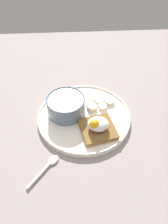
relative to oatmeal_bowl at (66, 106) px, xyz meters
The scene contains 13 objects.
ground_plane 7.90cm from the oatmeal_bowl, 158.66° to the left, with size 120.00×120.00×2.00cm, color gray.
plate 6.88cm from the oatmeal_bowl, 158.66° to the left, with size 30.22×30.22×1.60cm.
oatmeal_bowl is the anchor object (origin of this frame).
toast_slice 12.94cm from the oatmeal_bowl, 137.85° to the left, with size 12.13×12.13×1.64cm.
poached_egg 12.70cm from the oatmeal_bowl, 136.75° to the left, with size 6.33×5.45×4.10cm.
banana_slice_front 8.93cm from the oatmeal_bowl, 156.01° to the right, with size 3.74×3.73×1.22cm.
banana_slice_left 12.21cm from the oatmeal_bowl, 158.22° to the right, with size 5.06×5.06×1.63cm.
banana_slice_back 13.95cm from the oatmeal_bowl, 149.24° to the right, with size 4.97×5.02×1.68cm.
banana_slice_right 15.26cm from the oatmeal_bowl, 165.43° to the right, with size 4.35×4.43×1.61cm.
banana_slice_inner 12.44cm from the oatmeal_bowl, behind, with size 3.72×3.76×1.27cm.
banana_slice_outer 10.51cm from the oatmeal_bowl, 142.42° to the right, with size 3.73×3.73×1.02cm.
banana_slice_upper 8.87cm from the oatmeal_bowl, behind, with size 4.96×4.93×1.73cm.
spoon 20.66cm from the oatmeal_bowl, 74.54° to the left, with size 8.61×10.28×0.80cm.
Camera 1 is at (2.83, 47.58, 55.46)cm, focal length 35.00 mm.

